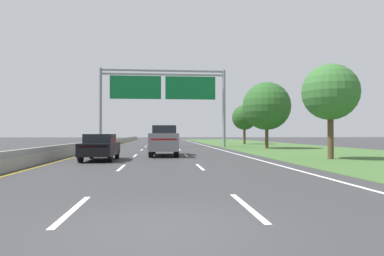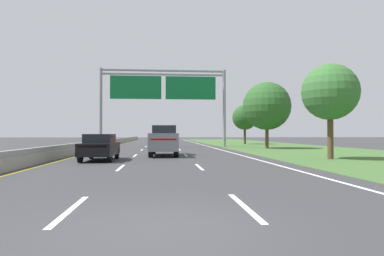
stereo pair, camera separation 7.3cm
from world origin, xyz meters
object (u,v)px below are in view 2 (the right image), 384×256
object	(u,v)px
car_black_left_lane_sedan	(100,147)
car_red_centre_lane_sedan	(162,141)
roadside_tree_mid	(267,106)
car_gold_centre_lane_suv	(162,137)
roadside_tree_far	(245,118)
pickup_truck_grey	(164,141)
overhead_sign_gantry	(163,91)
roadside_tree_near	(330,92)

from	to	relation	value
car_black_left_lane_sedan	car_red_centre_lane_sedan	bearing A→B (deg)	-12.36
car_black_left_lane_sedan	roadside_tree_mid	size ratio (longest dim) A/B	0.62
roadside_tree_mid	car_gold_centre_lane_suv	bearing A→B (deg)	121.49
car_black_left_lane_sedan	roadside_tree_mid	distance (m)	21.62
car_red_centre_lane_sedan	roadside_tree_far	size ratio (longest dim) A/B	0.75
roadside_tree_mid	car_red_centre_lane_sedan	bearing A→B (deg)	173.52
roadside_tree_mid	pickup_truck_grey	bearing A→B (deg)	-134.92
overhead_sign_gantry	roadside_tree_far	size ratio (longest dim) A/B	2.54
car_gold_centre_lane_suv	car_red_centre_lane_sedan	distance (m)	16.85
overhead_sign_gantry	roadside_tree_mid	size ratio (longest dim) A/B	2.11
roadside_tree_near	roadside_tree_mid	size ratio (longest dim) A/B	0.83
overhead_sign_gantry	roadside_tree_mid	distance (m)	12.32
overhead_sign_gantry	roadside_tree_mid	bearing A→B (deg)	-24.84
roadside_tree_near	roadside_tree_mid	distance (m)	15.62
car_red_centre_lane_sedan	roadside_tree_near	xyz separation A→B (m)	(10.39, -16.86, 3.35)
car_black_left_lane_sedan	roadside_tree_far	size ratio (longest dim) A/B	0.74
roadside_tree_mid	roadside_tree_far	world-z (taller)	roadside_tree_mid
overhead_sign_gantry	pickup_truck_grey	distance (m)	17.14
pickup_truck_grey	roadside_tree_mid	xyz separation A→B (m)	(11.07, 11.10, 3.47)
car_red_centre_lane_sedan	roadside_tree_mid	distance (m)	11.89
roadside_tree_mid	roadside_tree_near	bearing A→B (deg)	-93.04
car_red_centre_lane_sedan	car_black_left_lane_sedan	bearing A→B (deg)	169.01
pickup_truck_grey	roadside_tree_far	distance (m)	29.17
overhead_sign_gantry	car_red_centre_lane_sedan	bearing A→B (deg)	-92.92
roadside_tree_far	pickup_truck_grey	bearing A→B (deg)	-115.23
overhead_sign_gantry	roadside_tree_far	world-z (taller)	overhead_sign_gantry
overhead_sign_gantry	pickup_truck_grey	world-z (taller)	overhead_sign_gantry
car_gold_centre_lane_suv	roadside_tree_mid	xyz separation A→B (m)	(11.10, -18.12, 3.45)
car_red_centre_lane_sedan	roadside_tree_far	world-z (taller)	roadside_tree_far
overhead_sign_gantry	car_black_left_lane_sedan	world-z (taller)	overhead_sign_gantry
pickup_truck_grey	roadside_tree_near	bearing A→B (deg)	-112.13
car_red_centre_lane_sedan	roadside_tree_far	bearing A→B (deg)	-40.36
car_red_centre_lane_sedan	roadside_tree_mid	bearing A→B (deg)	-94.80
car_red_centre_lane_sedan	roadside_tree_near	world-z (taller)	roadside_tree_near
pickup_truck_grey	roadside_tree_far	bearing A→B (deg)	-23.72
car_gold_centre_lane_suv	roadside_tree_near	distance (m)	35.37
car_red_centre_lane_sedan	overhead_sign_gantry	bearing A→B (deg)	-1.24
car_gold_centre_lane_suv	roadside_tree_far	world-z (taller)	roadside_tree_far
overhead_sign_gantry	roadside_tree_far	xyz separation A→B (m)	(12.32, 10.05, -2.62)
pickup_truck_grey	car_black_left_lane_sedan	world-z (taller)	pickup_truck_grey
pickup_truck_grey	roadside_tree_mid	distance (m)	16.06
overhead_sign_gantry	roadside_tree_near	bearing A→B (deg)	-63.77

